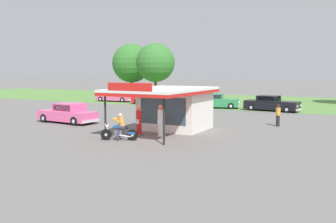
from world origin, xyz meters
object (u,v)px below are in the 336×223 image
object	(u,v)px
parked_car_back_row_centre_left	(271,104)
bystander_strolling_foreground	(278,115)
parked_car_second_row_spare	(216,102)
bystander_chatting_near_pumps	(162,101)
gas_pump_nearside	(139,122)
bystander_admiring_sedan	(178,103)
parked_car_back_row_centre_right	(116,96)
gas_pump_offside	(161,123)
parked_car_back_row_far_left	(151,98)
featured_classic_sedan	(68,114)
motorcycle_with_rider	(120,129)

from	to	relation	value
parked_car_back_row_centre_left	bystander_strolling_foreground	distance (m)	10.75
parked_car_second_row_spare	bystander_chatting_near_pumps	distance (m)	6.06
gas_pump_nearside	parked_car_second_row_spare	bearing A→B (deg)	96.26
parked_car_back_row_centre_left	parked_car_second_row_spare	distance (m)	6.00
bystander_admiring_sedan	parked_car_back_row_centre_right	bearing A→B (deg)	149.93
parked_car_back_row_centre_left	gas_pump_offside	bearing A→B (deg)	-97.43
gas_pump_offside	bystander_strolling_foreground	world-z (taller)	gas_pump_offside
parked_car_back_row_centre_left	parked_car_back_row_centre_right	distance (m)	20.93
bystander_admiring_sedan	parked_car_second_row_spare	bearing A→B (deg)	71.31
parked_car_back_row_centre_left	parked_car_back_row_far_left	bearing A→B (deg)	175.33
gas_pump_nearside	bystander_admiring_sedan	size ratio (longest dim) A/B	1.14
gas_pump_nearside	bystander_chatting_near_pumps	distance (m)	15.78
parked_car_back_row_centre_right	bystander_chatting_near_pumps	bearing A→B (deg)	-31.07
parked_car_back_row_centre_left	gas_pump_nearside	bearing A→B (deg)	-102.06
parked_car_back_row_centre_right	bystander_admiring_sedan	xyz separation A→B (m)	(12.98, -7.52, 0.16)
bystander_chatting_near_pumps	parked_car_back_row_far_left	bearing A→B (deg)	130.12
parked_car_back_row_far_left	bystander_strolling_foreground	xyz separation A→B (m)	(17.57, -11.58, 0.15)
bystander_strolling_foreground	parked_car_second_row_spare	bearing A→B (deg)	129.84
parked_car_back_row_centre_left	bystander_strolling_foreground	size ratio (longest dim) A/B	3.59
gas_pump_offside	parked_car_second_row_spare	distance (m)	18.98
gas_pump_offside	bystander_strolling_foreground	size ratio (longest dim) A/B	1.26
gas_pump_offside	bystander_strolling_foreground	distance (m)	9.63
featured_classic_sedan	bystander_chatting_near_pumps	size ratio (longest dim) A/B	3.10
parked_car_back_row_far_left	parked_car_back_row_centre_left	xyz separation A→B (m)	(14.78, -1.21, 0.01)
motorcycle_with_rider	bystander_chatting_near_pumps	bearing A→B (deg)	111.05
bystander_admiring_sedan	gas_pump_nearside	bearing A→B (deg)	-73.64
motorcycle_with_rider	bystander_strolling_foreground	world-z (taller)	motorcycle_with_rider
motorcycle_with_rider	parked_car_back_row_centre_right	bearing A→B (deg)	126.56
featured_classic_sedan	parked_car_back_row_centre_left	size ratio (longest dim) A/B	0.92
parked_car_back_row_far_left	parked_car_back_row_centre_left	size ratio (longest dim) A/B	0.91
featured_classic_sedan	parked_car_back_row_far_left	distance (m)	17.57
motorcycle_with_rider	featured_classic_sedan	xyz separation A→B (m)	(-7.88, 4.14, 0.04)
parked_car_second_row_spare	motorcycle_with_rider	bearing A→B (deg)	-84.70
bystander_chatting_near_pumps	featured_classic_sedan	bearing A→B (deg)	-97.69
bystander_strolling_foreground	featured_classic_sedan	bearing A→B (deg)	-158.70
bystander_admiring_sedan	gas_pump_offside	bearing A→B (deg)	-67.71
bystander_admiring_sedan	motorcycle_with_rider	bearing A→B (deg)	-76.05
gas_pump_offside	parked_car_back_row_centre_right	size ratio (longest dim) A/B	0.37
parked_car_back_row_centre_left	bystander_admiring_sedan	distance (m)	9.43
featured_classic_sedan	parked_car_back_row_centre_right	xyz separation A→B (m)	(-8.83, 18.39, -0.01)
gas_pump_offside	parked_car_back_row_centre_left	xyz separation A→B (m)	(2.41, 18.48, -0.20)
gas_pump_offside	parked_car_back_row_centre_left	distance (m)	18.64
motorcycle_with_rider	bystander_admiring_sedan	bearing A→B (deg)	103.95
parked_car_second_row_spare	parked_car_back_row_centre_left	bearing A→B (deg)	-1.52
parked_car_back_row_centre_right	parked_car_back_row_far_left	bearing A→B (deg)	-9.84
parked_car_second_row_spare	parked_car_back_row_centre_right	xyz separation A→B (m)	(-14.82, 2.09, -0.03)
gas_pump_nearside	parked_car_second_row_spare	distance (m)	18.75
featured_classic_sedan	parked_car_second_row_spare	xyz separation A→B (m)	(5.98, 16.30, 0.01)
bystander_strolling_foreground	bystander_chatting_near_pumps	xyz separation A→B (m)	(-13.14, 6.33, 0.05)
parked_car_second_row_spare	bystander_strolling_foreground	world-z (taller)	bystander_strolling_foreground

